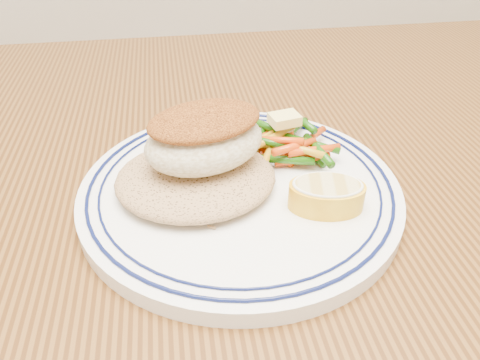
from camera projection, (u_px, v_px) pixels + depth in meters
name	position (u px, v px, depth m)	size (l,w,h in m)	color
dining_table	(236.00, 264.00, 0.49)	(1.50, 0.90, 0.75)	#43250D
plate	(240.00, 190.00, 0.42)	(0.28, 0.28, 0.02)	white
rice_pilaf	(196.00, 175.00, 0.40)	(0.14, 0.12, 0.03)	#9A754D
fish_fillet	(204.00, 137.00, 0.39)	(0.12, 0.10, 0.05)	beige
vegetable_pile	(283.00, 142.00, 0.45)	(0.09, 0.11, 0.03)	#C93B0A
butter_pat	(285.00, 119.00, 0.45)	(0.03, 0.02, 0.01)	#F8E679
lemon_wedge	(327.00, 194.00, 0.38)	(0.07, 0.07, 0.02)	yellow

